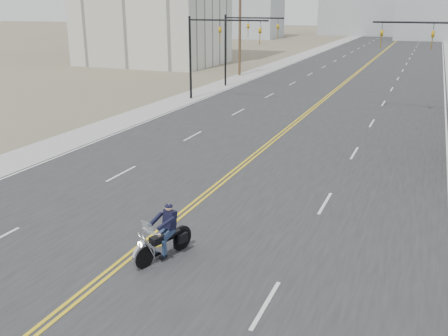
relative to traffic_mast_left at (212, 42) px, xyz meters
name	(u,v)px	position (x,y,z in m)	size (l,w,h in m)	color
road	(372,61)	(8.98, 38.00, -4.93)	(20.00, 200.00, 0.01)	#303033
sidewalk_left	(296,58)	(-2.52, 38.00, -4.93)	(3.00, 200.00, 0.01)	#A5A5A0
traffic_mast_left	(212,42)	(0.00, 0.00, 0.00)	(7.10, 0.26, 7.00)	black
traffic_mast_right	(443,49)	(17.95, 0.00, 0.00)	(7.10, 0.26, 7.00)	black
traffic_mast_far	(241,37)	(-0.33, 8.00, -0.06)	(6.10, 0.26, 7.00)	black
utility_pole_left	(240,27)	(-3.52, 16.00, 0.54)	(2.20, 0.30, 10.50)	brown
haze_bldg_b	(438,9)	(16.98, 93.00, 2.06)	(18.00, 14.00, 14.00)	#ADB2B7
haze_bldg_f	(219,5)	(-41.02, 98.00, 3.06)	(12.00, 12.00, 16.00)	#ADB2B7
motorcyclist	(163,233)	(10.05, -26.70, -4.03)	(0.99, 2.32, 1.81)	black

